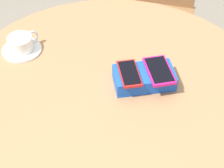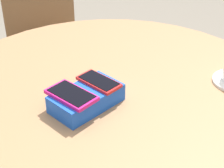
{
  "view_description": "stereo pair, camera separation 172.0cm",
  "coord_description": "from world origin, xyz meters",
  "px_view_note": "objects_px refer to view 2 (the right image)",
  "views": [
    {
      "loc": [
        0.19,
        0.84,
        1.62
      ],
      "look_at": [
        0.0,
        0.0,
        0.77
      ],
      "focal_mm": 60.0,
      "sensor_mm": 36.0,
      "label": 1
    },
    {
      "loc": [
        -0.71,
        -0.6,
        1.35
      ],
      "look_at": [
        0.0,
        0.0,
        0.77
      ],
      "focal_mm": 60.0,
      "sensor_mm": 36.0,
      "label": 2
    }
  ],
  "objects_px": {
    "phone_red": "(99,82)",
    "chair_far_side": "(47,45)",
    "phone_box": "(85,98)",
    "round_table": "(112,117)",
    "phone_magenta": "(71,95)"
  },
  "relations": [
    {
      "from": "phone_box",
      "to": "phone_red",
      "type": "bearing_deg",
      "value": -5.01
    },
    {
      "from": "phone_box",
      "to": "phone_magenta",
      "type": "height_order",
      "value": "phone_magenta"
    },
    {
      "from": "phone_magenta",
      "to": "chair_far_side",
      "type": "distance_m",
      "value": 1.09
    },
    {
      "from": "round_table",
      "to": "chair_far_side",
      "type": "relative_size",
      "value": 1.26
    },
    {
      "from": "round_table",
      "to": "phone_red",
      "type": "height_order",
      "value": "phone_red"
    },
    {
      "from": "round_table",
      "to": "phone_magenta",
      "type": "height_order",
      "value": "phone_magenta"
    },
    {
      "from": "phone_box",
      "to": "chair_far_side",
      "type": "bearing_deg",
      "value": 56.13
    },
    {
      "from": "round_table",
      "to": "phone_box",
      "type": "relative_size",
      "value": 5.34
    },
    {
      "from": "phone_red",
      "to": "chair_far_side",
      "type": "height_order",
      "value": "chair_far_side"
    },
    {
      "from": "phone_box",
      "to": "phone_red",
      "type": "distance_m",
      "value": 0.06
    },
    {
      "from": "round_table",
      "to": "phone_magenta",
      "type": "distance_m",
      "value": 0.22
    },
    {
      "from": "chair_far_side",
      "to": "phone_magenta",
      "type": "bearing_deg",
      "value": -126.14
    },
    {
      "from": "phone_red",
      "to": "chair_far_side",
      "type": "distance_m",
      "value": 1.05
    },
    {
      "from": "phone_magenta",
      "to": "phone_red",
      "type": "distance_m",
      "value": 0.1
    },
    {
      "from": "phone_red",
      "to": "phone_magenta",
      "type": "bearing_deg",
      "value": 174.05
    }
  ]
}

